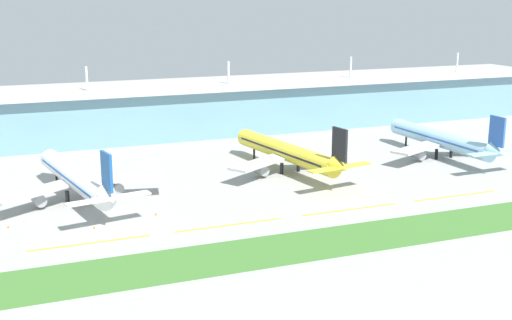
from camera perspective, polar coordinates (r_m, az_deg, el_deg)
The scene contains 13 objects.
ground_plane at distance 183.07m, azimuth 8.54°, elevation -3.93°, with size 600.00×600.00×0.00m, color #9E9E99.
terminal_building at distance 278.73m, azimuth -2.71°, elevation 4.58°, with size 288.00×34.00×29.86m.
airliner_near_middle at distance 190.76m, azimuth -15.08°, elevation -1.52°, with size 48.01×60.83×18.90m.
airliner_center at distance 214.82m, azimuth 2.72°, elevation 0.65°, with size 48.14×62.65×18.90m.
airliner_far_middle at distance 242.63m, azimuth 15.58°, elevation 1.69°, with size 48.77×61.21×18.90m.
taxiway_stripe_west at distance 159.53m, azimuth -13.98°, elevation -6.90°, with size 28.00×0.70×0.04m, color yellow.
taxiway_stripe_mid_west at distance 166.69m, azimuth -2.29°, elevation -5.57°, with size 28.00×0.70×0.04m, color yellow.
taxiway_stripe_centre at distance 180.09m, azimuth 8.01°, elevation -4.21°, with size 28.00×0.70×0.04m, color yellow.
taxiway_stripe_mid_east at distance 198.48m, azimuth 16.61°, elevation -2.95°, with size 28.00×0.70×0.04m, color yellow.
grass_verge at distance 165.89m, azimuth 12.24°, elevation -5.98°, with size 300.00×18.00×0.10m, color #3D702D.
safety_cone_left_wingtip at distance 168.89m, azimuth -13.65°, elevation -5.59°, with size 0.56×0.56×0.70m, color orange.
safety_cone_nose_front at distance 175.76m, azimuth -8.54°, elevation -4.57°, with size 0.56×0.56×0.70m, color orange.
safety_cone_right_wingtip at distance 175.51m, azimuth -20.39°, elevation -5.34°, with size 0.56×0.56×0.70m, color orange.
Camera 1 is at (-88.34, -150.48, 55.38)m, focal length 46.89 mm.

